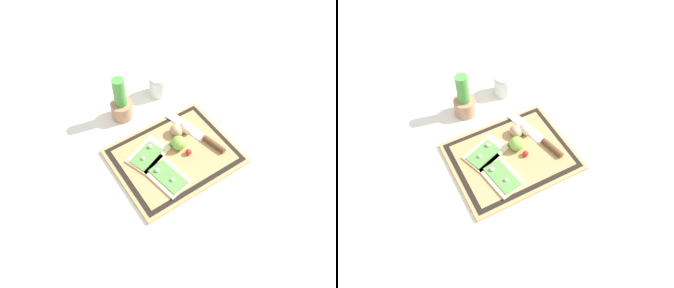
% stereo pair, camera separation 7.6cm
% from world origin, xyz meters
% --- Properties ---
extents(ground_plane, '(6.00, 6.00, 0.00)m').
position_xyz_m(ground_plane, '(0.00, 0.00, 0.00)').
color(ground_plane, silver).
extents(cutting_board, '(0.45, 0.36, 0.02)m').
position_xyz_m(cutting_board, '(0.00, 0.00, 0.01)').
color(cutting_board, tan).
rests_on(cutting_board, ground_plane).
extents(pizza_slice_near, '(0.13, 0.19, 0.02)m').
position_xyz_m(pizza_slice_near, '(-0.08, -0.06, 0.02)').
color(pizza_slice_near, beige).
rests_on(pizza_slice_near, cutting_board).
extents(pizza_slice_far, '(0.18, 0.15, 0.02)m').
position_xyz_m(pizza_slice_far, '(-0.09, 0.05, 0.02)').
color(pizza_slice_far, beige).
rests_on(pizza_slice_far, cutting_board).
extents(knife, '(0.10, 0.29, 0.02)m').
position_xyz_m(knife, '(0.14, -0.00, 0.02)').
color(knife, silver).
rests_on(knife, cutting_board).
extents(egg_brown, '(0.04, 0.06, 0.04)m').
position_xyz_m(egg_brown, '(0.06, 0.08, 0.04)').
color(egg_brown, tan).
rests_on(egg_brown, cutting_board).
extents(egg_pink, '(0.04, 0.06, 0.04)m').
position_xyz_m(egg_pink, '(0.10, 0.07, 0.04)').
color(egg_pink, beige).
rests_on(egg_pink, cutting_board).
extents(lime, '(0.06, 0.06, 0.06)m').
position_xyz_m(lime, '(0.03, 0.02, 0.04)').
color(lime, '#7FB742').
rests_on(lime, cutting_board).
extents(cherry_tomato_red, '(0.02, 0.02, 0.02)m').
position_xyz_m(cherry_tomato_red, '(0.05, -0.03, 0.03)').
color(cherry_tomato_red, red).
rests_on(cherry_tomato_red, cutting_board).
extents(scallion_bunch, '(0.24, 0.12, 0.01)m').
position_xyz_m(scallion_bunch, '(-0.02, 0.03, 0.02)').
color(scallion_bunch, '#47933D').
rests_on(scallion_bunch, cutting_board).
extents(herb_pot, '(0.09, 0.09, 0.20)m').
position_xyz_m(herb_pot, '(-0.06, 0.29, 0.07)').
color(herb_pot, '#AD7A5B').
rests_on(herb_pot, ground_plane).
extents(sauce_jar, '(0.09, 0.09, 0.10)m').
position_xyz_m(sauce_jar, '(0.14, 0.33, 0.04)').
color(sauce_jar, silver).
rests_on(sauce_jar, ground_plane).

